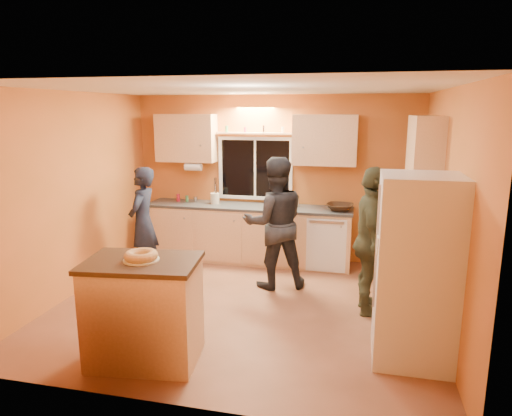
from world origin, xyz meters
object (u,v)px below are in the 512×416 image
(refrigerator, at_px, (416,270))
(person_center, at_px, (275,223))
(person_left, at_px, (143,222))
(island, at_px, (144,310))
(person_right, at_px, (371,242))

(refrigerator, distance_m, person_center, 2.24)
(person_left, height_order, person_center, person_center)
(island, distance_m, person_left, 2.44)
(island, relative_size, person_left, 0.71)
(refrigerator, height_order, person_center, refrigerator)
(refrigerator, distance_m, island, 2.59)
(refrigerator, xyz_separation_m, island, (-2.49, -0.61, -0.39))
(island, xyz_separation_m, person_center, (0.85, 2.14, 0.37))
(island, bearing_deg, person_left, 109.54)
(refrigerator, relative_size, island, 1.61)
(person_left, distance_m, person_center, 1.94)
(person_left, height_order, person_right, person_right)
(island, xyz_separation_m, person_left, (-1.08, 2.17, 0.28))
(person_center, relative_size, person_right, 1.01)
(refrigerator, bearing_deg, island, -166.27)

